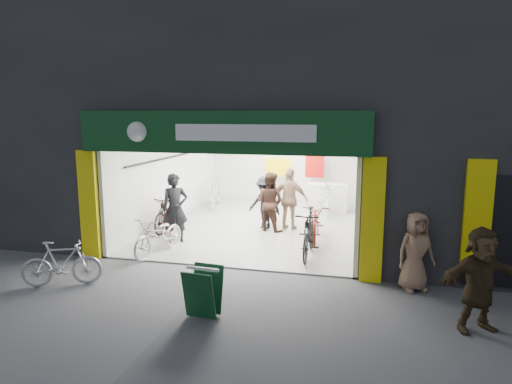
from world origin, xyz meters
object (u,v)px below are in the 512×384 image
at_px(bike_right_front, 309,233).
at_px(sandwich_board, 203,291).
at_px(pedestrian_near, 416,252).
at_px(bike_left_front, 159,235).
at_px(parked_bike, 62,263).

xyz_separation_m(bike_right_front, sandwich_board, (-1.33, -3.71, -0.12)).
bearing_deg(pedestrian_near, sandwich_board, -175.41).
height_order(bike_left_front, pedestrian_near, pedestrian_near).
height_order(bike_left_front, bike_right_front, bike_right_front).
relative_size(bike_left_front, pedestrian_near, 1.17).
bearing_deg(sandwich_board, bike_left_front, 131.39).
height_order(bike_left_front, parked_bike, bike_left_front).
height_order(bike_right_front, pedestrian_near, pedestrian_near).
height_order(bike_left_front, sandwich_board, bike_left_front).
height_order(parked_bike, sandwich_board, parked_bike).
bearing_deg(parked_bike, pedestrian_near, -102.00).
relative_size(parked_bike, sandwich_board, 1.82).
bearing_deg(pedestrian_near, bike_left_front, 145.33).
relative_size(bike_right_front, pedestrian_near, 1.26).
distance_m(bike_right_front, pedestrian_near, 2.79).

